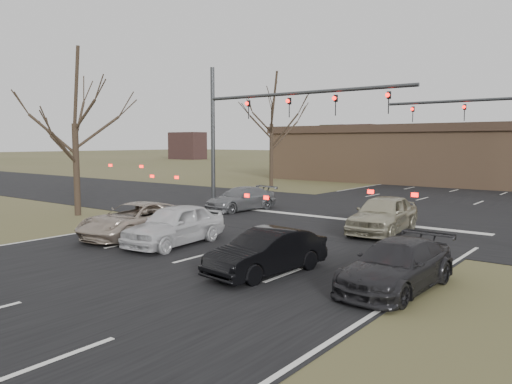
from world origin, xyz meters
The scene contains 12 objects.
ground centered at (0.00, 0.00, 0.00)m, with size 360.00×360.00×0.00m, color #4D4C29.
road_cross centered at (0.00, 15.00, 0.01)m, with size 200.00×14.00×0.02m, color black.
building centered at (2.00, 38.00, 2.67)m, with size 42.40×10.40×5.30m.
mast_arm_near centered at (-5.23, 13.00, 5.07)m, with size 12.12×0.24×8.00m.
tree_left_near centered at (-11.50, 6.00, 6.57)m, with size 5.10×5.10×8.50m.
tree_left_far centered at (-13.00, 25.00, 7.34)m, with size 5.70×5.70×9.50m.
car_silver_suv centered at (-4.39, 4.00, 0.68)m, with size 2.25×4.89×1.36m, color #B0A08E.
car_white_sedan centered at (-2.08, 3.93, 0.74)m, with size 1.75×4.35×1.48m, color silver.
car_black_hatch centered at (3.00, 2.71, 0.64)m, with size 1.35×3.88×1.28m, color black.
car_charcoal_sedan centered at (6.50, 3.54, 0.62)m, with size 1.75×4.31×1.25m, color black.
car_grey_ahead centered at (-6.02, 12.50, 0.64)m, with size 1.79×4.40×1.28m, color slate.
car_silver_ahead centered at (3.00, 10.75, 0.79)m, with size 1.86×4.64×1.58m, color #ADA88C.
Camera 1 is at (11.25, -8.48, 3.74)m, focal length 35.00 mm.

